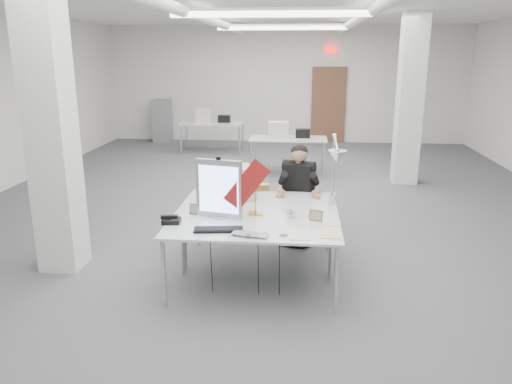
% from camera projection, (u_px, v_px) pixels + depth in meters
% --- Properties ---
extents(room_shell, '(10.04, 14.04, 3.24)m').
position_uv_depth(room_shell, '(272.00, 107.00, 7.36)').
color(room_shell, '#4F4F51').
rests_on(room_shell, ground).
extents(desk_main, '(1.80, 0.90, 0.02)m').
position_uv_depth(desk_main, '(252.00, 227.00, 5.10)').
color(desk_main, silver).
rests_on(desk_main, room_shell).
extents(desk_second, '(1.80, 0.90, 0.02)m').
position_uv_depth(desk_second, '(260.00, 202.00, 5.96)').
color(desk_second, silver).
rests_on(desk_second, room_shell).
extents(bg_desk_a, '(1.60, 0.80, 0.02)m').
position_uv_depth(bg_desk_a, '(288.00, 139.00, 10.36)').
color(bg_desk_a, silver).
rests_on(bg_desk_a, room_shell).
extents(bg_desk_b, '(1.60, 0.80, 0.02)m').
position_uv_depth(bg_desk_b, '(212.00, 123.00, 12.64)').
color(bg_desk_b, silver).
rests_on(bg_desk_b, room_shell).
extents(filing_cabinet, '(0.45, 0.55, 1.20)m').
position_uv_depth(filing_cabinet, '(162.00, 121.00, 14.22)').
color(filing_cabinet, gray).
rests_on(filing_cabinet, room_shell).
extents(office_chair, '(0.70, 0.70, 1.13)m').
position_uv_depth(office_chair, '(298.00, 202.00, 6.57)').
color(office_chair, black).
rests_on(office_chair, room_shell).
extents(seated_person, '(0.59, 0.66, 0.83)m').
position_uv_depth(seated_person, '(299.00, 178.00, 6.43)').
color(seated_person, black).
rests_on(seated_person, office_chair).
extents(monitor, '(0.51, 0.16, 0.63)m').
position_uv_depth(monitor, '(219.00, 189.00, 5.28)').
color(monitor, '#B1B1B6').
rests_on(monitor, desk_main).
extents(pennant, '(0.49, 0.18, 0.55)m').
position_uv_depth(pennant, '(247.00, 185.00, 5.21)').
color(pennant, maroon).
rests_on(pennant, monitor).
extents(keyboard, '(0.50, 0.22, 0.02)m').
position_uv_depth(keyboard, '(218.00, 230.00, 4.95)').
color(keyboard, black).
rests_on(keyboard, desk_main).
extents(laptop, '(0.39, 0.30, 0.03)m').
position_uv_depth(laptop, '(248.00, 236.00, 4.77)').
color(laptop, silver).
rests_on(laptop, desk_main).
extents(mouse, '(0.10, 0.08, 0.03)m').
position_uv_depth(mouse, '(283.00, 234.00, 4.82)').
color(mouse, '#AEADB2').
rests_on(mouse, desk_main).
extents(bankers_lamp, '(0.29, 0.16, 0.31)m').
position_uv_depth(bankers_lamp, '(255.00, 201.00, 5.42)').
color(bankers_lamp, gold).
rests_on(bankers_lamp, desk_main).
extents(desk_phone, '(0.20, 0.18, 0.05)m').
position_uv_depth(desk_phone, '(171.00, 221.00, 5.18)').
color(desk_phone, black).
rests_on(desk_phone, desk_main).
extents(picture_frame_left, '(0.15, 0.06, 0.12)m').
position_uv_depth(picture_frame_left, '(196.00, 209.00, 5.45)').
color(picture_frame_left, '#9A6B42').
rests_on(picture_frame_left, desk_main).
extents(picture_frame_right, '(0.15, 0.08, 0.12)m').
position_uv_depth(picture_frame_right, '(316.00, 215.00, 5.24)').
color(picture_frame_right, olive).
rests_on(picture_frame_right, desk_main).
extents(desk_clock, '(0.10, 0.04, 0.10)m').
position_uv_depth(desk_clock, '(291.00, 213.00, 5.35)').
color(desk_clock, silver).
rests_on(desk_clock, desk_main).
extents(paper_stack_a, '(0.25, 0.33, 0.01)m').
position_uv_depth(paper_stack_a, '(299.00, 234.00, 4.85)').
color(paper_stack_a, white).
rests_on(paper_stack_a, desk_main).
extents(paper_stack_b, '(0.20, 0.27, 0.01)m').
position_uv_depth(paper_stack_b, '(331.00, 234.00, 4.86)').
color(paper_stack_b, '#F4DA92').
rests_on(paper_stack_b, desk_main).
extents(paper_stack_c, '(0.18, 0.13, 0.01)m').
position_uv_depth(paper_stack_c, '(332.00, 224.00, 5.15)').
color(paper_stack_c, silver).
rests_on(paper_stack_c, desk_main).
extents(beige_monitor, '(0.53, 0.52, 0.39)m').
position_uv_depth(beige_monitor, '(236.00, 183.00, 6.02)').
color(beige_monitor, '#BFB29E').
rests_on(beige_monitor, desk_second).
extents(architect_lamp, '(0.30, 0.68, 0.84)m').
position_uv_depth(architect_lamp, '(334.00, 173.00, 5.51)').
color(architect_lamp, '#B2B1B6').
rests_on(architect_lamp, desk_second).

